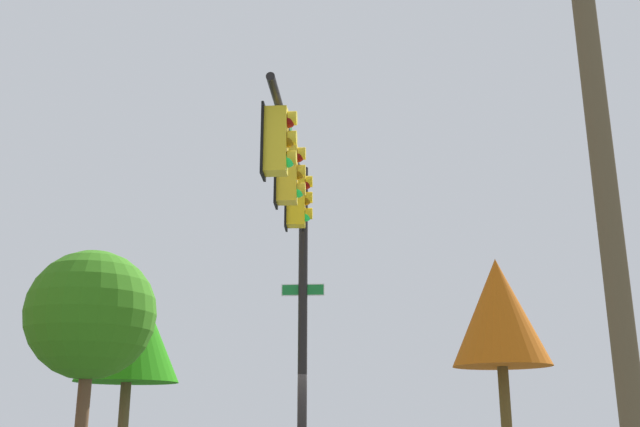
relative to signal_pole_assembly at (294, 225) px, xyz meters
The scene contains 5 objects.
signal_pole_assembly is the anchor object (origin of this frame).
utility_pole 6.85m from the signal_pole_assembly, 24.34° to the left, with size 0.94×1.65×8.21m.
tree_near 14.85m from the signal_pole_assembly, 162.43° to the right, with size 3.74×3.74×7.12m.
tree_mid 8.05m from the signal_pole_assembly, 130.11° to the left, with size 2.61×2.61×5.87m.
tree_far 6.18m from the signal_pole_assembly, 134.74° to the right, with size 3.03×3.03×5.50m.
Camera 1 is at (15.32, -1.89, 1.47)m, focal length 40.45 mm.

